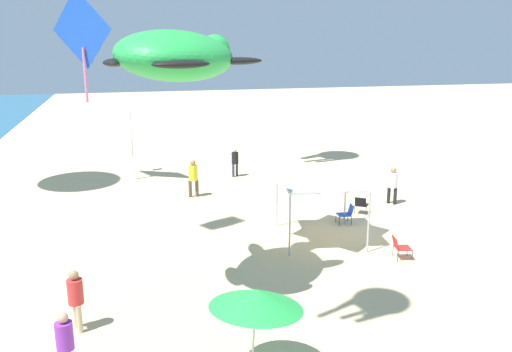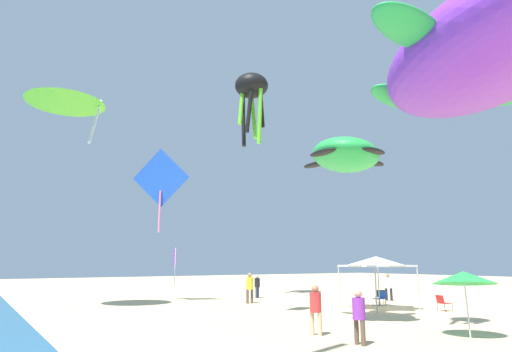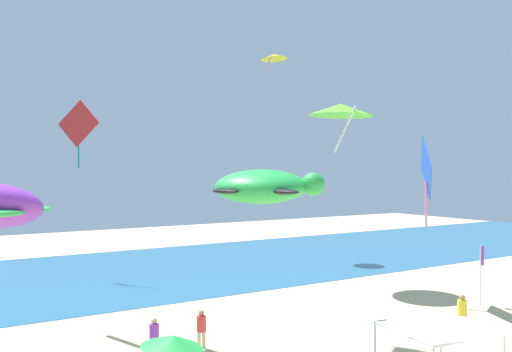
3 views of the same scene
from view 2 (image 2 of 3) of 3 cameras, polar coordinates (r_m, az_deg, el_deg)
ground at (r=27.08m, az=17.30°, el=-16.09°), size 120.00×120.00×0.10m
canopy_tent at (r=25.52m, az=15.37°, el=-10.72°), size 3.50×3.31×2.82m
beach_umbrella at (r=17.24m, az=25.43°, el=-11.85°), size 2.15×2.14×2.36m
folding_chair_near_cooler at (r=25.67m, az=23.13°, el=-14.83°), size 0.63×0.71×0.82m
folding_chair_facing_ocean at (r=29.22m, az=15.90°, el=-14.73°), size 0.81×0.79×0.82m
folding_chair_left_of_tent at (r=27.74m, az=15.92°, el=-14.94°), size 0.60×0.68×0.82m
banner_flag at (r=31.63m, az=-10.55°, el=-11.70°), size 0.36×0.06×3.50m
person_watching_sky at (r=14.60m, az=13.24°, el=-16.88°), size 0.44×0.39×1.66m
person_by_tent at (r=16.18m, az=7.76°, el=-16.37°), size 0.44×0.41×1.71m
person_near_umbrella at (r=28.12m, az=-0.82°, el=-14.05°), size 0.44×0.50×1.85m
person_beachcomber at (r=31.45m, az=16.85°, el=-13.38°), size 0.42×0.42×1.76m
person_far_stroller at (r=32.43m, az=0.16°, el=-13.90°), size 0.39×0.39×1.63m
kite_octopus_black at (r=35.63m, az=-0.59°, el=11.20°), size 2.65×2.65×5.89m
kite_delta_lime at (r=27.84m, az=-23.46°, el=9.44°), size 6.06×6.05×3.43m
kite_diamond_blue at (r=29.30m, az=-12.28°, el=-0.61°), size 2.58×2.92×5.47m
kite_turtle_purple at (r=9.46m, az=28.67°, el=14.41°), size 6.50×6.48×2.67m
kite_turtle_green at (r=19.61m, az=11.55°, el=2.57°), size 4.75×4.77×1.62m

